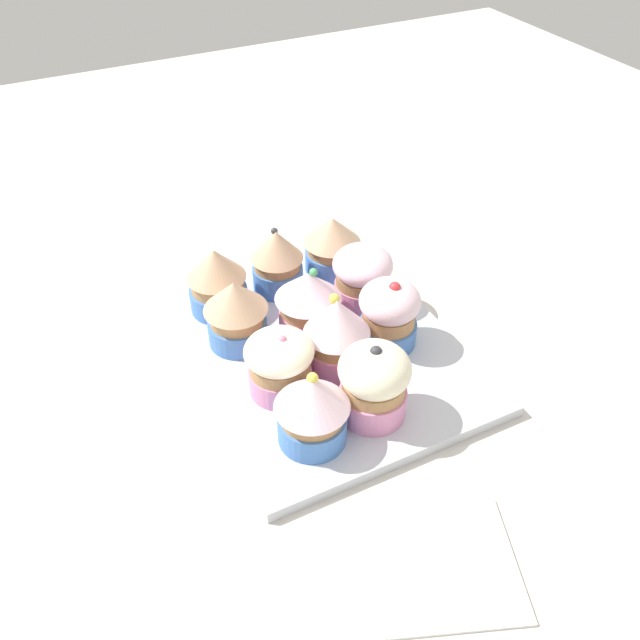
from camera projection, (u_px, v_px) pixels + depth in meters
ground_plane at (320, 362)px, 69.46cm from camera, size 180.00×180.00×3.00cm
baking_tray at (320, 347)px, 68.11cm from camera, size 32.07×25.20×1.20cm
cupcake_0 at (217, 280)px, 69.62cm from camera, size 6.12×6.12×7.37cm
cupcake_1 at (236, 312)px, 65.55cm from camera, size 6.31×6.31×7.24cm
cupcake_2 at (280, 363)px, 60.74cm from camera, size 6.33×6.33×6.55cm
cupcake_3 at (312, 408)px, 55.97cm from camera, size 6.42×6.42×7.41cm
cupcake_4 at (277, 260)px, 72.40cm from camera, size 5.64×5.64×7.48cm
cupcake_5 at (309, 299)px, 67.23cm from camera, size 6.67×6.67×7.15cm
cupcake_6 at (333, 335)px, 62.65cm from camera, size 6.29×6.29×8.16cm
cupcake_7 at (370, 383)px, 58.02cm from camera, size 6.33×6.33×7.87cm
cupcake_8 at (332, 243)px, 75.27cm from camera, size 6.40×6.40×6.69cm
cupcake_9 at (362, 275)px, 70.84cm from camera, size 6.33×6.33×6.58cm
cupcake_10 at (389, 313)px, 65.59cm from camera, size 5.98×5.98×7.53cm
napkin at (416, 565)px, 50.17cm from camera, size 15.08×17.73×0.60cm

